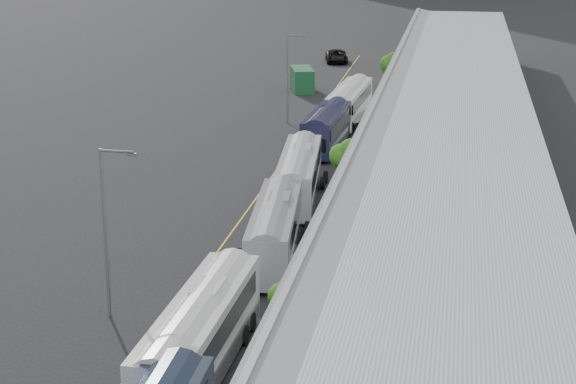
% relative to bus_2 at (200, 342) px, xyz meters
% --- Properties ---
extents(sidewalk, '(10.00, 170.00, 0.12)m').
position_rel_bus_2_xyz_m(sidewalk, '(7.12, 22.86, -1.61)').
color(sidewalk, gray).
rests_on(sidewalk, ground).
extents(lane_line, '(0.12, 160.00, 0.02)m').
position_rel_bus_2_xyz_m(lane_line, '(-3.38, 22.86, -1.66)').
color(lane_line, gold).
rests_on(lane_line, ground).
extents(depot, '(12.45, 160.40, 7.20)m').
position_rel_bus_2_xyz_m(depot, '(11.11, 22.86, 1.84)').
color(depot, gray).
rests_on(depot, ground).
extents(bus_2, '(3.01, 13.58, 3.96)m').
position_rel_bus_2_xyz_m(bus_2, '(0.00, 0.00, 0.00)').
color(bus_2, silver).
rests_on(bus_2, ground).
extents(bus_3, '(3.88, 13.07, 3.76)m').
position_rel_bus_2_xyz_m(bus_3, '(0.55, 15.92, -0.08)').
color(bus_3, gray).
rests_on(bus_3, ground).
extents(bus_4, '(3.90, 13.51, 3.89)m').
position_rel_bus_2_xyz_m(bus_4, '(-0.07, 28.61, -0.03)').
color(bus_4, '#ACAEB6').
rests_on(bus_4, ground).
extents(bus_5, '(3.33, 13.32, 3.86)m').
position_rel_bus_2_xyz_m(bus_5, '(-0.17, 45.76, -0.04)').
color(bus_5, '#161933').
rests_on(bus_5, ground).
extents(bus_6, '(3.42, 13.51, 3.91)m').
position_rel_bus_2_xyz_m(bus_6, '(0.47, 56.82, -0.02)').
color(bus_6, white).
rests_on(bus_6, ground).
extents(tree_1, '(1.98, 1.98, 3.94)m').
position_rel_bus_2_xyz_m(tree_1, '(3.93, 3.25, 1.25)').
color(tree_1, black).
rests_on(tree_1, ground).
extents(tree_2, '(2.34, 2.34, 5.12)m').
position_rel_bus_2_xyz_m(tree_2, '(3.75, 27.73, 2.26)').
color(tree_2, black).
rests_on(tree_2, ground).
extents(tree_3, '(1.03, 1.03, 4.20)m').
position_rel_bus_2_xyz_m(tree_3, '(4.41, 51.53, 1.83)').
color(tree_3, black).
rests_on(tree_3, ground).
extents(tree_4, '(2.70, 2.70, 4.82)m').
position_rel_bus_2_xyz_m(tree_4, '(3.57, 74.43, 1.78)').
color(tree_4, black).
rests_on(tree_4, ground).
extents(tree_5, '(1.24, 1.24, 3.83)m').
position_rel_bus_2_xyz_m(tree_5, '(4.30, 98.42, 1.45)').
color(tree_5, black).
rests_on(tree_5, ground).
extents(street_lamp_near, '(2.04, 0.22, 9.40)m').
position_rel_bus_2_xyz_m(street_lamp_near, '(-6.49, 5.67, 3.73)').
color(street_lamp_near, '#59595E').
rests_on(street_lamp_near, ground).
extents(street_lamp_far, '(2.04, 0.22, 9.12)m').
position_rel_bus_2_xyz_m(street_lamp_far, '(-5.51, 55.07, 3.58)').
color(street_lamp_far, '#59595E').
rests_on(street_lamp_far, ground).
extents(shipping_container, '(3.81, 5.82, 2.78)m').
position_rel_bus_2_xyz_m(shipping_container, '(-7.17, 73.18, -0.28)').
color(shipping_container, '#154425').
rests_on(shipping_container, ground).
extents(suv, '(4.08, 6.79, 1.77)m').
position_rel_bus_2_xyz_m(suv, '(-5.92, 95.90, -0.79)').
color(suv, black).
rests_on(suv, ground).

